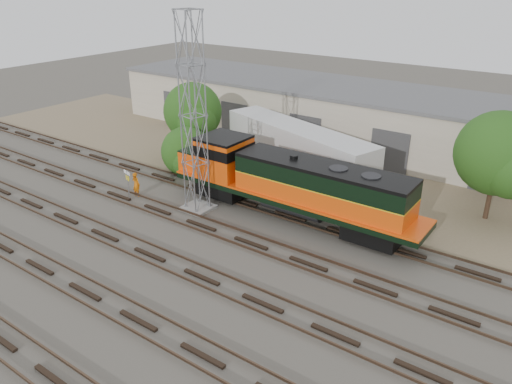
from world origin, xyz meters
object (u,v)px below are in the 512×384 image
Objects in this scene: worker at (136,184)px; locomotive at (289,183)px; signal_tower at (193,119)px; semi_trailer at (300,148)px.

locomotive is at bearing -161.89° from worker.
locomotive is at bearing 25.05° from signal_tower.
signal_tower reaches higher than semi_trailer.
locomotive is 6.17m from semi_trailer.
signal_tower is 0.90× the size of semi_trailer.
locomotive is 11.54m from worker.
signal_tower is (-5.70, -2.66, 3.93)m from locomotive.
semi_trailer is at bearing 68.88° from signal_tower.
locomotive is 1.24× the size of semi_trailer.
signal_tower is 9.60m from semi_trailer.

